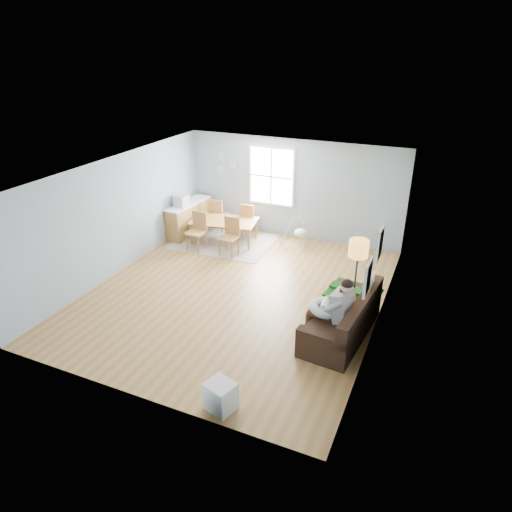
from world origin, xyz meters
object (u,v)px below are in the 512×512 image
at_px(sofa, 344,321).
at_px(floor_lamp, 358,256).
at_px(monitor, 181,201).
at_px(chair_se, 230,234).
at_px(chair_sw, 198,228).
at_px(toddler, 346,296).
at_px(chair_ne, 248,218).
at_px(chair_nw, 218,213).
at_px(storage_cube, 220,396).
at_px(baby_swing, 301,232).
at_px(dining_table, 224,231).
at_px(counter, 189,218).
at_px(father, 333,307).

distance_m(sofa, floor_lamp, 1.24).
bearing_deg(floor_lamp, monitor, 155.51).
bearing_deg(chair_se, chair_sw, -177.16).
height_order(toddler, floor_lamp, floor_lamp).
distance_m(sofa, chair_ne, 5.12).
bearing_deg(toddler, floor_lamp, 61.22).
bearing_deg(chair_nw, chair_se, -50.46).
bearing_deg(storage_cube, sofa, 64.53).
xyz_separation_m(toddler, baby_swing, (-2.00, 3.38, -0.33)).
bearing_deg(sofa, storage_cube, -115.47).
bearing_deg(sofa, dining_table, 143.64).
height_order(floor_lamp, chair_nw, floor_lamp).
bearing_deg(dining_table, sofa, -46.22).
xyz_separation_m(storage_cube, chair_sw, (-3.22, 4.89, 0.34)).
height_order(sofa, chair_ne, chair_ne).
bearing_deg(counter, monitor, -92.10).
height_order(sofa, chair_sw, chair_sw).
bearing_deg(chair_ne, floor_lamp, -41.37).
xyz_separation_m(sofa, chair_se, (-3.53, 2.36, 0.26)).
xyz_separation_m(floor_lamp, counter, (-5.26, 2.71, -1.01)).
bearing_deg(toddler, chair_se, 148.16).
height_order(sofa, dining_table, sofa).
bearing_deg(baby_swing, monitor, -166.28).
distance_m(floor_lamp, storage_cube, 3.48).
xyz_separation_m(father, floor_lamp, (0.21, 0.69, 0.75)).
distance_m(chair_nw, monitor, 1.15).
bearing_deg(father, counter, 146.02).
height_order(father, floor_lamp, floor_lamp).
bearing_deg(floor_lamp, storage_cube, -113.20).
bearing_deg(dining_table, floor_lamp, -41.94).
bearing_deg(dining_table, chair_ne, 47.14).
height_order(sofa, chair_nw, chair_nw).
distance_m(monitor, baby_swing, 3.33).
relative_size(counter, monitor, 4.56).
bearing_deg(storage_cube, father, 65.09).
distance_m(floor_lamp, chair_se, 4.18).
bearing_deg(sofa, baby_swing, 119.84).
bearing_deg(chair_sw, chair_ne, 57.14).
distance_m(father, counter, 6.09).
distance_m(chair_ne, monitor, 1.89).
relative_size(toddler, storage_cube, 1.61).
relative_size(chair_nw, chair_ne, 1.03).
height_order(storage_cube, monitor, monitor).
bearing_deg(father, toddler, 78.07).
bearing_deg(father, chair_ne, 131.34).
xyz_separation_m(chair_sw, counter, (-0.76, 0.80, -0.11)).
xyz_separation_m(chair_nw, chair_ne, (0.93, 0.05, -0.02)).
height_order(floor_lamp, chair_ne, floor_lamp).
relative_size(sofa, counter, 1.32).
bearing_deg(chair_se, floor_lamp, -28.59).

